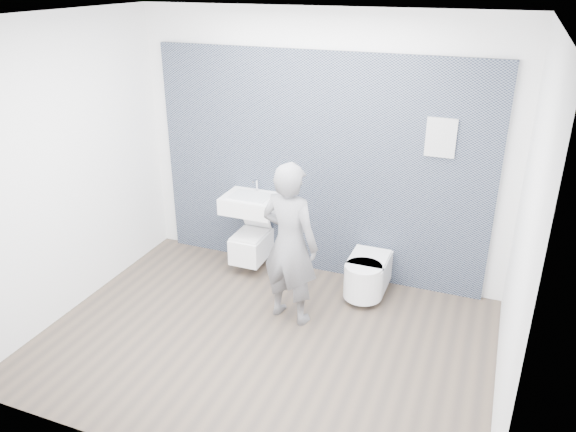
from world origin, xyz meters
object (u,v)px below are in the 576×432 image
at_px(toilet_square, 251,244).
at_px(toilet_rounded, 366,275).
at_px(washbasin, 251,203).
at_px(visitor, 290,244).

height_order(toilet_square, toilet_rounded, toilet_square).
bearing_deg(toilet_square, toilet_rounded, -4.08).
height_order(washbasin, toilet_rounded, washbasin).
relative_size(toilet_square, visitor, 0.40).
distance_m(toilet_rounded, visitor, 1.04).
distance_m(washbasin, toilet_rounded, 1.46).
xyz_separation_m(washbasin, toilet_rounded, (1.34, -0.12, -0.55)).
bearing_deg(toilet_square, washbasin, 90.00).
bearing_deg(toilet_square, visitor, -44.93).
bearing_deg(visitor, washbasin, -34.43).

